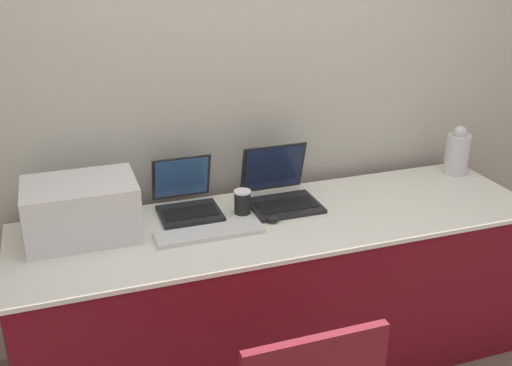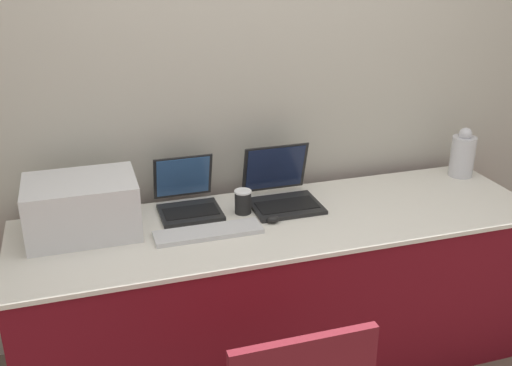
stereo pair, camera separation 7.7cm
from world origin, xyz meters
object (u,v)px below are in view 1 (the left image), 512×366
at_px(mouse, 273,219).
at_px(laptop_right, 281,191).
at_px(metal_pitcher, 457,152).
at_px(external_keyboard, 209,233).
at_px(coffee_cup, 242,202).
at_px(laptop_left, 187,200).
at_px(printer, 81,207).

bearing_deg(mouse, laptop_right, 60.24).
distance_m(mouse, metal_pitcher, 1.18).
height_order(laptop_right, external_keyboard, laptop_right).
bearing_deg(coffee_cup, mouse, -55.22).
distance_m(coffee_cup, mouse, 0.18).
distance_m(laptop_left, metal_pitcher, 1.49).
bearing_deg(external_keyboard, printer, 161.21).
relative_size(mouse, metal_pitcher, 0.22).
relative_size(laptop_right, metal_pitcher, 1.25).
bearing_deg(laptop_left, coffee_cup, -25.16).
distance_m(printer, metal_pitcher, 1.97).
xyz_separation_m(printer, metal_pitcher, (1.97, 0.09, -0.01)).
bearing_deg(metal_pitcher, coffee_cup, -175.34).
height_order(laptop_right, coffee_cup, laptop_right).
bearing_deg(laptop_right, coffee_cup, -166.08).
bearing_deg(laptop_right, printer, -177.35).
height_order(external_keyboard, coffee_cup, coffee_cup).
height_order(coffee_cup, mouse, coffee_cup).
height_order(external_keyboard, metal_pitcher, metal_pitcher).
relative_size(printer, laptop_left, 1.50).
height_order(laptop_right, mouse, laptop_right).
distance_m(external_keyboard, coffee_cup, 0.27).
relative_size(printer, coffee_cup, 4.18).
bearing_deg(coffee_cup, laptop_left, 154.84).
height_order(laptop_left, laptop_right, laptop_right).
relative_size(external_keyboard, coffee_cup, 4.20).
relative_size(laptop_left, mouse, 5.28).
bearing_deg(external_keyboard, coffee_cup, 38.85).
height_order(coffee_cup, metal_pitcher, metal_pitcher).
xyz_separation_m(external_keyboard, coffee_cup, (0.20, 0.17, 0.05)).
bearing_deg(printer, laptop_right, 2.65).
distance_m(laptop_right, coffee_cup, 0.22).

